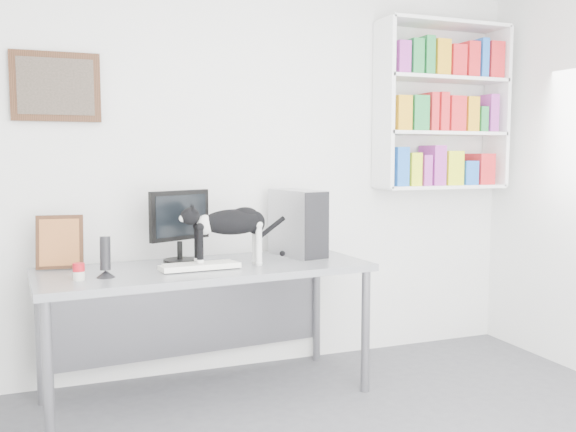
{
  "coord_description": "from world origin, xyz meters",
  "views": [
    {
      "loc": [
        -1.3,
        -2.05,
        1.48
      ],
      "look_at": [
        0.05,
        1.53,
        1.1
      ],
      "focal_mm": 38.0,
      "sensor_mm": 36.0,
      "label": 1
    }
  ],
  "objects_px": {
    "bookshelf": "(442,106)",
    "monitor": "(179,226)",
    "desk": "(207,332)",
    "soup_can": "(79,272)",
    "keyboard": "(200,266)",
    "pc_tower": "(297,223)",
    "speaker": "(105,256)",
    "cat": "(231,237)",
    "leaning_print": "(60,241)"
  },
  "relations": [
    {
      "from": "desk",
      "to": "soup_can",
      "type": "xyz_separation_m",
      "value": [
        -0.73,
        -0.17,
        0.46
      ]
    },
    {
      "from": "speaker",
      "to": "soup_can",
      "type": "bearing_deg",
      "value": -158.84
    },
    {
      "from": "bookshelf",
      "to": "keyboard",
      "type": "xyz_separation_m",
      "value": [
        -1.95,
        -0.42,
        -1.01
      ]
    },
    {
      "from": "monitor",
      "to": "bookshelf",
      "type": "bearing_deg",
      "value": -21.83
    },
    {
      "from": "desk",
      "to": "cat",
      "type": "distance_m",
      "value": 0.61
    },
    {
      "from": "desk",
      "to": "monitor",
      "type": "distance_m",
      "value": 0.68
    },
    {
      "from": "bookshelf",
      "to": "speaker",
      "type": "xyz_separation_m",
      "value": [
        -2.48,
        -0.48,
        -0.91
      ]
    },
    {
      "from": "monitor",
      "to": "leaning_print",
      "type": "distance_m",
      "value": 0.7
    },
    {
      "from": "monitor",
      "to": "desk",
      "type": "bearing_deg",
      "value": -84.0
    },
    {
      "from": "monitor",
      "to": "keyboard",
      "type": "height_order",
      "value": "monitor"
    },
    {
      "from": "monitor",
      "to": "leaning_print",
      "type": "relative_size",
      "value": 1.4
    },
    {
      "from": "desk",
      "to": "keyboard",
      "type": "bearing_deg",
      "value": -130.08
    },
    {
      "from": "pc_tower",
      "to": "leaning_print",
      "type": "bearing_deg",
      "value": 165.79
    },
    {
      "from": "desk",
      "to": "soup_can",
      "type": "height_order",
      "value": "soup_can"
    },
    {
      "from": "bookshelf",
      "to": "monitor",
      "type": "distance_m",
      "value": 2.17
    },
    {
      "from": "leaning_print",
      "to": "cat",
      "type": "xyz_separation_m",
      "value": [
        0.96,
        -0.28,
        0.02
      ]
    },
    {
      "from": "desk",
      "to": "leaning_print",
      "type": "relative_size",
      "value": 6.0
    },
    {
      "from": "bookshelf",
      "to": "speaker",
      "type": "distance_m",
      "value": 2.69
    },
    {
      "from": "pc_tower",
      "to": "leaning_print",
      "type": "height_order",
      "value": "pc_tower"
    },
    {
      "from": "speaker",
      "to": "soup_can",
      "type": "height_order",
      "value": "speaker"
    },
    {
      "from": "soup_can",
      "to": "keyboard",
      "type": "bearing_deg",
      "value": 7.51
    },
    {
      "from": "monitor",
      "to": "leaning_print",
      "type": "height_order",
      "value": "monitor"
    },
    {
      "from": "bookshelf",
      "to": "monitor",
      "type": "bearing_deg",
      "value": -175.91
    },
    {
      "from": "pc_tower",
      "to": "soup_can",
      "type": "distance_m",
      "value": 1.44
    },
    {
      "from": "monitor",
      "to": "cat",
      "type": "relative_size",
      "value": 0.79
    },
    {
      "from": "desk",
      "to": "speaker",
      "type": "distance_m",
      "value": 0.81
    },
    {
      "from": "keyboard",
      "to": "soup_can",
      "type": "distance_m",
      "value": 0.68
    },
    {
      "from": "speaker",
      "to": "cat",
      "type": "relative_size",
      "value": 0.4
    },
    {
      "from": "desk",
      "to": "speaker",
      "type": "xyz_separation_m",
      "value": [
        -0.59,
        -0.14,
        0.53
      ]
    },
    {
      "from": "bookshelf",
      "to": "soup_can",
      "type": "relative_size",
      "value": 13.51
    },
    {
      "from": "bookshelf",
      "to": "keyboard",
      "type": "bearing_deg",
      "value": -167.8
    },
    {
      "from": "monitor",
      "to": "soup_can",
      "type": "relative_size",
      "value": 5.0
    },
    {
      "from": "monitor",
      "to": "pc_tower",
      "type": "distance_m",
      "value": 0.78
    },
    {
      "from": "monitor",
      "to": "cat",
      "type": "xyz_separation_m",
      "value": [
        0.26,
        -0.25,
        -0.05
      ]
    },
    {
      "from": "pc_tower",
      "to": "soup_can",
      "type": "bearing_deg",
      "value": -178.46
    },
    {
      "from": "keyboard",
      "to": "pc_tower",
      "type": "height_order",
      "value": "pc_tower"
    },
    {
      "from": "cat",
      "to": "leaning_print",
      "type": "bearing_deg",
      "value": 163.1
    },
    {
      "from": "bookshelf",
      "to": "cat",
      "type": "xyz_separation_m",
      "value": [
        -1.75,
        -0.4,
        -0.85
      ]
    },
    {
      "from": "desk",
      "to": "monitor",
      "type": "height_order",
      "value": "monitor"
    },
    {
      "from": "bookshelf",
      "to": "cat",
      "type": "distance_m",
      "value": 1.99
    },
    {
      "from": "bookshelf",
      "to": "monitor",
      "type": "height_order",
      "value": "bookshelf"
    },
    {
      "from": "keyboard",
      "to": "soup_can",
      "type": "height_order",
      "value": "soup_can"
    },
    {
      "from": "speaker",
      "to": "leaning_print",
      "type": "height_order",
      "value": "leaning_print"
    },
    {
      "from": "speaker",
      "to": "cat",
      "type": "height_order",
      "value": "cat"
    },
    {
      "from": "cat",
      "to": "pc_tower",
      "type": "bearing_deg",
      "value": 22.78
    },
    {
      "from": "bookshelf",
      "to": "pc_tower",
      "type": "distance_m",
      "value": 1.49
    },
    {
      "from": "desk",
      "to": "soup_can",
      "type": "bearing_deg",
      "value": -171.43
    },
    {
      "from": "monitor",
      "to": "pc_tower",
      "type": "relative_size",
      "value": 1.05
    },
    {
      "from": "pc_tower",
      "to": "cat",
      "type": "bearing_deg",
      "value": -168.66
    },
    {
      "from": "keyboard",
      "to": "soup_can",
      "type": "bearing_deg",
      "value": -176.06
    }
  ]
}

